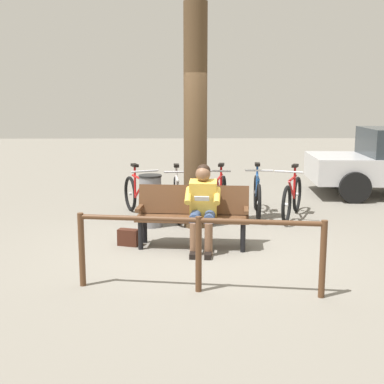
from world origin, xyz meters
TOP-DOWN VIEW (x-y plane):
  - ground_plane at (0.00, 0.00)m, footprint 40.00×40.00m
  - bench at (0.14, -0.22)m, footprint 1.64×0.65m
  - person_reading at (0.00, -0.04)m, footprint 0.52×0.79m
  - handbag at (1.07, -0.24)m, footprint 0.33×0.23m
  - tree_trunk at (0.08, -1.36)m, footprint 0.38×0.38m
  - litter_bin at (0.82, -1.36)m, footprint 0.38×0.38m
  - bicycle_silver at (-1.67, -1.97)m, footprint 0.73×1.58m
  - bicycle_black at (-1.07, -2.16)m, footprint 0.48×1.68m
  - bicycle_purple at (-0.38, -2.11)m, footprint 0.52×1.66m
  - bicycle_orange at (0.39, -2.02)m, footprint 0.48×1.68m
  - bicycle_blue at (1.08, -2.09)m, footprint 0.73×1.58m
  - railing_fence at (0.11, 1.56)m, footprint 2.70×0.47m

SIDE VIEW (x-z plane):
  - ground_plane at x=0.00m, z-range 0.00..0.00m
  - handbag at x=1.07m, z-range 0.00..0.24m
  - bicycle_silver at x=-1.67m, z-range -0.11..0.83m
  - bicycle_black at x=-1.07m, z-range -0.11..0.83m
  - bicycle_purple at x=-0.38m, z-range -0.11..0.83m
  - bicycle_orange at x=0.39m, z-range -0.11..0.83m
  - bicycle_blue at x=1.08m, z-range -0.11..0.83m
  - litter_bin at x=0.82m, z-range 0.00..0.87m
  - bench at x=0.14m, z-range 0.07..0.94m
  - railing_fence at x=0.11m, z-range 0.15..1.00m
  - person_reading at x=0.00m, z-range 0.06..1.27m
  - tree_trunk at x=0.08m, z-range 0.00..3.58m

